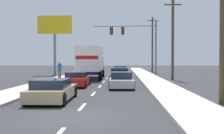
# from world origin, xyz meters

# --- Properties ---
(ground_plane) EXTENTS (140.00, 140.00, 0.00)m
(ground_plane) POSITION_xyz_m (0.00, 25.00, 0.00)
(ground_plane) COLOR #2B2B2D
(sidewalk_right) EXTENTS (2.45, 80.00, 0.14)m
(sidewalk_right) POSITION_xyz_m (4.77, 20.00, 0.07)
(sidewalk_right) COLOR #B2AFA8
(sidewalk_right) RESTS_ON ground_plane
(sidewalk_left) EXTENTS (2.45, 80.00, 0.14)m
(sidewalk_left) POSITION_xyz_m (-4.77, 20.00, 0.07)
(sidewalk_left) COLOR #B2AFA8
(sidewalk_left) RESTS_ON ground_plane
(lane_markings) EXTENTS (0.14, 62.00, 0.01)m
(lane_markings) POSITION_xyz_m (0.00, 22.28, 0.00)
(lane_markings) COLOR silver
(lane_markings) RESTS_ON ground_plane
(box_truck) EXTENTS (2.71, 8.99, 3.44)m
(box_truck) POSITION_xyz_m (-1.68, 21.15, 1.98)
(box_truck) COLOR white
(box_truck) RESTS_ON ground_plane
(car_red) EXTENTS (1.91, 4.49, 1.15)m
(car_red) POSITION_xyz_m (-1.84, 12.32, 0.53)
(car_red) COLOR red
(car_red) RESTS_ON ground_plane
(car_tan) EXTENTS (2.00, 4.61, 1.15)m
(car_tan) POSITION_xyz_m (-1.78, 4.07, 0.54)
(car_tan) COLOR tan
(car_tan) RESTS_ON ground_plane
(car_navy) EXTENTS (1.97, 4.10, 1.33)m
(car_navy) POSITION_xyz_m (1.50, 25.22, 0.60)
(car_navy) COLOR #141E4C
(car_navy) RESTS_ON ground_plane
(car_gray) EXTENTS (1.97, 4.57, 1.34)m
(car_gray) POSITION_xyz_m (1.49, 17.40, 0.61)
(car_gray) COLOR slate
(car_gray) RESTS_ON ground_plane
(car_silver) EXTENTS (1.94, 4.16, 1.21)m
(car_silver) POSITION_xyz_m (1.69, 10.97, 0.54)
(car_silver) COLOR #B7BABF
(car_silver) RESTS_ON ground_plane
(traffic_signal_mast) EXTENTS (8.32, 0.69, 7.33)m
(traffic_signal_mast) POSITION_xyz_m (2.84, 28.02, 5.34)
(traffic_signal_mast) COLOR #595B56
(traffic_signal_mast) RESTS_ON ground_plane
(utility_pole_near) EXTENTS (1.80, 0.28, 9.23)m
(utility_pole_near) POSITION_xyz_m (6.53, 3.28, 4.75)
(utility_pole_near) COLOR brown
(utility_pole_near) RESTS_ON ground_plane
(utility_pole_mid) EXTENTS (1.80, 0.28, 8.47)m
(utility_pole_mid) POSITION_xyz_m (7.03, 20.06, 4.37)
(utility_pole_mid) COLOR brown
(utility_pole_mid) RESTS_ON ground_plane
(utility_pole_far) EXTENTS (1.80, 0.28, 9.25)m
(utility_pole_far) POSITION_xyz_m (6.75, 38.41, 4.76)
(utility_pole_far) COLOR brown
(utility_pole_far) RESTS_ON ground_plane
(roadside_billboard) EXTENTS (4.81, 0.36, 8.21)m
(roadside_billboard) POSITION_xyz_m (-7.63, 29.38, 5.99)
(roadside_billboard) COLOR slate
(roadside_billboard) RESTS_ON ground_plane
(pedestrian_near_corner) EXTENTS (0.38, 0.38, 1.79)m
(pedestrian_near_corner) POSITION_xyz_m (-4.63, 18.71, 1.04)
(pedestrian_near_corner) COLOR brown
(pedestrian_near_corner) RESTS_ON sidewalk_left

